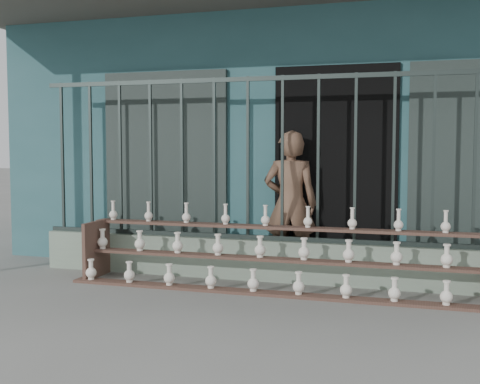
# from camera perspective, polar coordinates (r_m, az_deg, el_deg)

# --- Properties ---
(ground) EXTENTS (60.00, 60.00, 0.00)m
(ground) POSITION_cam_1_polar(r_m,az_deg,el_deg) (5.61, -3.00, -10.98)
(ground) COLOR slate
(workshop_building) EXTENTS (7.40, 6.60, 3.21)m
(workshop_building) POSITION_cam_1_polar(r_m,az_deg,el_deg) (9.50, 5.67, 5.14)
(workshop_building) COLOR #2F5E63
(workshop_building) RESTS_ON ground
(parapet_wall) EXTENTS (5.00, 0.20, 0.45)m
(parapet_wall) POSITION_cam_1_polar(r_m,az_deg,el_deg) (6.77, 0.74, -6.37)
(parapet_wall) COLOR gray
(parapet_wall) RESTS_ON ground
(security_fence) EXTENTS (5.00, 0.04, 1.80)m
(security_fence) POSITION_cam_1_polar(r_m,az_deg,el_deg) (6.65, 0.75, 3.18)
(security_fence) COLOR #283330
(security_fence) RESTS_ON parapet_wall
(shelf_rack) EXTENTS (4.50, 0.68, 0.85)m
(shelf_rack) POSITION_cam_1_polar(r_m,az_deg,el_deg) (6.24, 3.92, -6.08)
(shelf_rack) COLOR brown
(shelf_rack) RESTS_ON ground
(elderly_woman) EXTENTS (0.65, 0.47, 1.66)m
(elderly_woman) POSITION_cam_1_polar(r_m,az_deg,el_deg) (6.84, 4.80, -1.15)
(elderly_woman) COLOR brown
(elderly_woman) RESTS_ON ground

